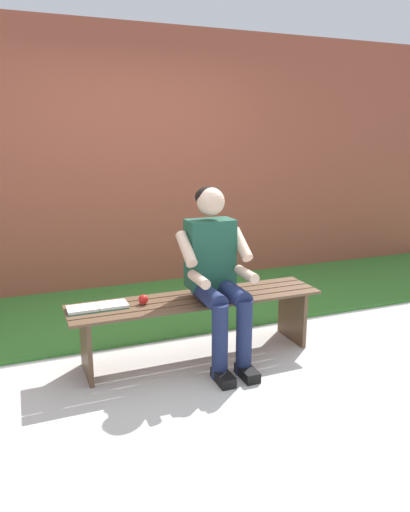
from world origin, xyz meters
TOP-DOWN VIEW (x-y plane):
  - ground_plane at (1.10, 1.00)m, footprint 10.00×7.00m
  - grass_strip at (0.00, -1.22)m, footprint 9.00×1.72m
  - brick_wall at (0.50, -2.01)m, footprint 9.50×0.24m
  - bench_near at (0.00, 0.00)m, footprint 1.88×0.44m
  - person_seated at (-0.11, 0.10)m, footprint 0.50×0.69m
  - apple at (0.40, -0.01)m, footprint 0.07×0.07m
  - book_open at (0.72, -0.04)m, footprint 0.41×0.16m

SIDE VIEW (x-z plane):
  - ground_plane at x=1.10m, z-range -0.04..0.00m
  - grass_strip at x=0.00m, z-range 0.00..0.03m
  - bench_near at x=0.00m, z-range 0.12..0.59m
  - book_open at x=0.72m, z-range 0.46..0.48m
  - apple at x=0.40m, z-range 0.46..0.53m
  - person_seated at x=-0.11m, z-range 0.07..1.33m
  - brick_wall at x=0.50m, z-range 0.00..2.71m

